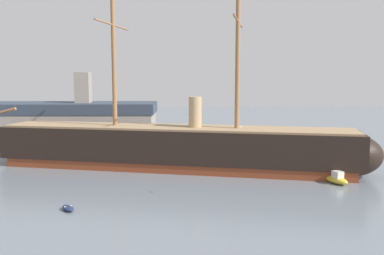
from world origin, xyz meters
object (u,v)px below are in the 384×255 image
object	(u,v)px
dockside_warehouse_left	(57,124)
motorboat_alongside_stern	(336,179)
seagull_in_flight	(241,127)
motorboat_far_left	(46,161)
tall_ship	(174,147)
dinghy_mid_left	(68,208)
motorboat_distant_centre	(205,151)
motorboat_far_right	(366,162)

from	to	relation	value
dockside_warehouse_left	motorboat_alongside_stern	bearing A→B (deg)	-34.05
motorboat_alongside_stern	dockside_warehouse_left	xyz separation A→B (m)	(-50.60, 34.20, 4.22)
seagull_in_flight	motorboat_far_left	bearing A→B (deg)	143.22
tall_ship	motorboat_far_left	distance (m)	23.63
dinghy_mid_left	motorboat_alongside_stern	xyz separation A→B (m)	(35.23, 11.66, 0.36)
dockside_warehouse_left	motorboat_distant_centre	bearing A→B (deg)	-18.72
motorboat_far_right	motorboat_distant_centre	world-z (taller)	motorboat_distant_centre
motorboat_alongside_stern	motorboat_far_right	bearing A→B (deg)	51.92
motorboat_alongside_stern	seagull_in_flight	distance (m)	19.63
dinghy_mid_left	dockside_warehouse_left	xyz separation A→B (m)	(-15.36, 45.85, 4.58)
dockside_warehouse_left	motorboat_far_left	bearing A→B (deg)	-78.55
motorboat_far_left	seagull_in_flight	world-z (taller)	seagull_in_flight
tall_ship	motorboat_alongside_stern	xyz separation A→B (m)	(23.61, -10.20, -3.04)
motorboat_distant_centre	motorboat_far_right	bearing A→B (deg)	-20.63
motorboat_alongside_stern	motorboat_far_right	size ratio (longest dim) A/B	1.36
motorboat_far_right	seagull_in_flight	distance (m)	34.27
motorboat_alongside_stern	motorboat_distant_centre	world-z (taller)	motorboat_distant_centre
motorboat_far_left	dockside_warehouse_left	size ratio (longest dim) A/B	0.07
motorboat_alongside_stern	motorboat_far_left	size ratio (longest dim) A/B	1.46
dinghy_mid_left	motorboat_far_left	distance (m)	28.55
dinghy_mid_left	motorboat_distant_centre	size ratio (longest dim) A/B	0.52
motorboat_alongside_stern	dockside_warehouse_left	bearing A→B (deg)	145.95
motorboat_far_left	motorboat_distant_centre	world-z (taller)	motorboat_distant_centre
dinghy_mid_left	seagull_in_flight	world-z (taller)	seagull_in_flight
motorboat_alongside_stern	motorboat_far_left	world-z (taller)	motorboat_alongside_stern
motorboat_alongside_stern	motorboat_distant_centre	size ratio (longest dim) A/B	0.97
motorboat_distant_centre	motorboat_alongside_stern	bearing A→B (deg)	-52.44
motorboat_far_right	dockside_warehouse_left	bearing A→B (deg)	160.40
dinghy_mid_left	motorboat_far_left	world-z (taller)	motorboat_far_left
tall_ship	motorboat_distant_centre	world-z (taller)	tall_ship
motorboat_far_right	motorboat_distant_centre	bearing A→B (deg)	159.37
seagull_in_flight	tall_ship	bearing A→B (deg)	113.81
tall_ship	motorboat_distant_centre	distance (m)	14.45
tall_ship	motorboat_alongside_stern	world-z (taller)	tall_ship
motorboat_far_right	seagull_in_flight	xyz separation A→B (m)	(-25.04, -21.67, 8.82)
motorboat_far_right	tall_ship	bearing A→B (deg)	-175.82
motorboat_alongside_stern	motorboat_distant_centre	bearing A→B (deg)	127.56
motorboat_far_right	motorboat_alongside_stern	bearing A→B (deg)	-128.08
motorboat_far_left	dockside_warehouse_left	bearing A→B (deg)	101.45
motorboat_alongside_stern	motorboat_distant_centre	xyz separation A→B (m)	(-17.73, 23.06, 0.06)
tall_ship	motorboat_far_left	size ratio (longest dim) A/B	21.80
tall_ship	motorboat_far_right	size ratio (longest dim) A/B	20.36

